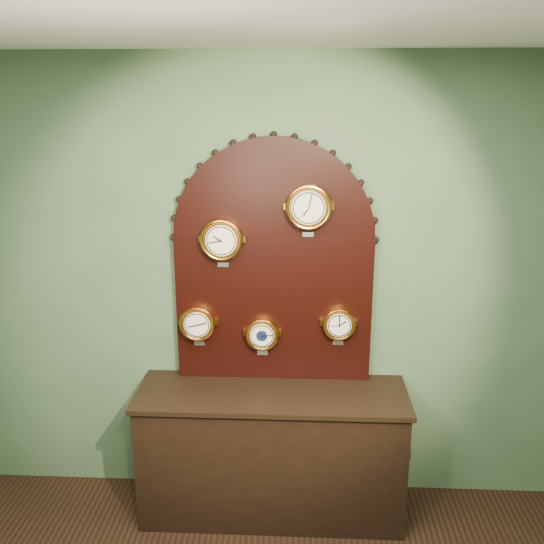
# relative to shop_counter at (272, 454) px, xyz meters

# --- Properties ---
(wall_back) EXTENTS (4.00, 0.00, 4.00)m
(wall_back) POSITION_rel_shop_counter_xyz_m (0.00, 0.27, 1.00)
(wall_back) COLOR #456243
(wall_back) RESTS_ON ground
(shop_counter) EXTENTS (1.60, 0.50, 0.80)m
(shop_counter) POSITION_rel_shop_counter_xyz_m (0.00, 0.00, 0.00)
(shop_counter) COLOR black
(shop_counter) RESTS_ON ground_plane
(display_board) EXTENTS (1.26, 0.06, 1.53)m
(display_board) POSITION_rel_shop_counter_xyz_m (0.00, 0.22, 1.23)
(display_board) COLOR black
(display_board) RESTS_ON shop_counter
(roman_clock) EXTENTS (0.25, 0.08, 0.30)m
(roman_clock) POSITION_rel_shop_counter_xyz_m (-0.30, 0.15, 1.34)
(roman_clock) COLOR orange
(roman_clock) RESTS_ON display_board
(arabic_clock) EXTENTS (0.27, 0.08, 0.31)m
(arabic_clock) POSITION_rel_shop_counter_xyz_m (0.20, 0.15, 1.53)
(arabic_clock) COLOR orange
(arabic_clock) RESTS_ON display_board
(hygrometer) EXTENTS (0.22, 0.08, 0.27)m
(hygrometer) POSITION_rel_shop_counter_xyz_m (-0.46, 0.15, 0.81)
(hygrometer) COLOR orange
(hygrometer) RESTS_ON display_board
(barometer) EXTENTS (0.20, 0.08, 0.25)m
(barometer) POSITION_rel_shop_counter_xyz_m (-0.07, 0.15, 0.74)
(barometer) COLOR orange
(barometer) RESTS_ON display_board
(tide_clock) EXTENTS (0.20, 0.08, 0.25)m
(tide_clock) POSITION_rel_shop_counter_xyz_m (0.40, 0.15, 0.82)
(tide_clock) COLOR orange
(tide_clock) RESTS_ON display_board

